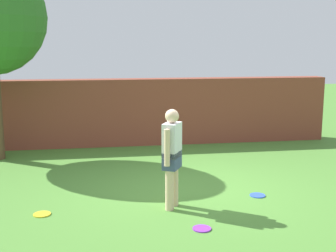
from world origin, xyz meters
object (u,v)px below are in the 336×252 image
(frisbee_yellow, at_px, (42,214))
(person, at_px, (172,154))
(frisbee_blue, at_px, (258,195))
(frisbee_purple, at_px, (202,229))

(frisbee_yellow, bearing_deg, person, -0.16)
(frisbee_yellow, xyz_separation_m, frisbee_blue, (3.64, 0.31, 0.00))
(frisbee_blue, bearing_deg, frisbee_purple, -136.24)
(frisbee_blue, xyz_separation_m, frisbee_purple, (-1.30, -1.24, 0.00))
(person, relative_size, frisbee_purple, 6.00)
(frisbee_purple, bearing_deg, frisbee_blue, 43.76)
(frisbee_purple, bearing_deg, person, 106.95)
(frisbee_blue, bearing_deg, frisbee_yellow, -175.13)
(frisbee_yellow, bearing_deg, frisbee_blue, 4.87)
(person, relative_size, frisbee_yellow, 6.00)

